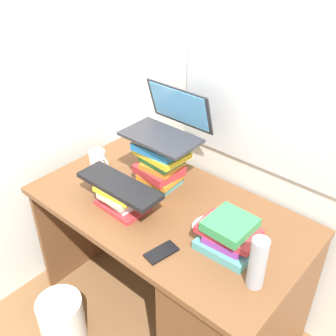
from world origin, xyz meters
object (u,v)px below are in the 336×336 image
laptop (168,124)px  keyboard (119,185)px  water_bottle (258,263)px  computer_mouse (201,223)px  book_stack_keyboard_riser (121,198)px  cell_phone (161,252)px  wastebasket (62,319)px  book_stack_side (228,235)px  mug (98,160)px  book_stack_tall (161,160)px  desk (217,297)px

laptop → keyboard: laptop is taller
water_bottle → computer_mouse: bearing=159.7°
book_stack_keyboard_riser → keyboard: (-0.01, 0.00, 0.07)m
computer_mouse → cell_phone: size_ratio=0.76×
water_bottle → wastebasket: water_bottle is taller
book_stack_keyboard_riser → keyboard: bearing=172.5°
book_stack_side → mug: book_stack_side is taller
book_stack_keyboard_riser → laptop: 0.41m
laptop → book_stack_keyboard_riser: bearing=-93.3°
keyboard → water_bottle: 0.70m
book_stack_tall → cell_phone: book_stack_tall is taller
mug → computer_mouse: bearing=-1.1°
wastebasket → water_bottle: bearing=22.5°
book_stack_tall → book_stack_keyboard_riser: bearing=-94.1°
keyboard → wastebasket: keyboard is taller
book_stack_keyboard_riser → computer_mouse: 0.38m
wastebasket → laptop: bearing=76.5°
laptop → wastebasket: 1.13m
book_stack_keyboard_riser → keyboard: keyboard is taller
water_bottle → cell_phone: size_ratio=1.60×
cell_phone → wastebasket: bearing=-142.4°
computer_mouse → mug: size_ratio=0.83×
book_stack_side → laptop: bearing=157.2°
book_stack_tall → book_stack_side: size_ratio=1.04×
book_stack_side → wastebasket: 1.03m
book_stack_keyboard_riser → book_stack_side: (0.52, 0.10, 0.02)m
desk → keyboard: size_ratio=3.09×
desk → water_bottle: water_bottle is taller
laptop → computer_mouse: bearing=-27.4°
book_stack_keyboard_riser → laptop: bearing=86.7°
desk → cell_phone: (-0.15, -0.21, 0.34)m
laptop → book_stack_side: bearing=-22.8°
desk → book_stack_keyboard_riser: book_stack_keyboard_riser is taller
wastebasket → mug: bearing=111.5°
book_stack_keyboard_riser → mug: book_stack_keyboard_riser is taller
mug → cell_phone: mug is taller
book_stack_keyboard_riser → book_stack_side: 0.53m
laptop → wastebasket: bearing=-103.5°
book_stack_tall → water_bottle: (0.68, -0.25, -0.03)m
wastebasket → book_stack_keyboard_riser: bearing=67.9°
mug → book_stack_keyboard_riser: bearing=-24.1°
book_stack_tall → cell_phone: (0.32, -0.35, -0.13)m
book_stack_side → wastebasket: bearing=-146.2°
laptop → wastebasket: (-0.16, -0.65, -0.91)m
keyboard → water_bottle: size_ratio=1.93×
laptop → keyboard: bearing=-94.3°
laptop → cell_phone: laptop is taller
keyboard → computer_mouse: 0.40m
laptop → cell_phone: size_ratio=2.65×
computer_mouse → cell_phone: 0.23m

